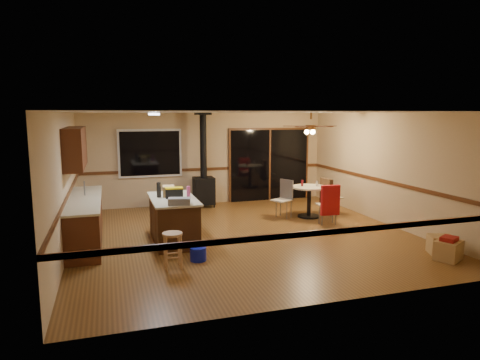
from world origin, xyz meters
name	(u,v)px	position (x,y,z in m)	size (l,w,h in m)	color
floor	(244,235)	(0.00, 0.00, 0.00)	(7.00, 7.00, 0.00)	brown
ceiling	(244,112)	(0.00, 0.00, 2.60)	(7.00, 7.00, 0.00)	silver
wall_back	(207,159)	(0.00, 3.50, 1.30)	(7.00, 7.00, 0.00)	tan
wall_front	(325,211)	(0.00, -3.50, 1.30)	(7.00, 7.00, 0.00)	tan
wall_left	(64,183)	(-3.50, 0.00, 1.30)	(7.00, 7.00, 0.00)	tan
wall_right	(387,169)	(3.50, 0.00, 1.30)	(7.00, 7.00, 0.00)	tan
chair_rail	(244,189)	(0.00, 0.00, 1.00)	(7.00, 7.00, 0.08)	#512B14
window	(150,153)	(-1.60, 3.45, 1.50)	(1.72, 0.10, 1.32)	black
sliding_door	(269,165)	(1.90, 3.45, 1.05)	(2.52, 0.10, 2.10)	black
lower_cabinets	(85,221)	(-3.20, 0.50, 0.43)	(0.60, 3.00, 0.86)	#4D2513
countertop	(84,199)	(-3.20, 0.50, 0.88)	(0.64, 3.04, 0.04)	beige
upper_cabinets	(75,148)	(-3.33, 0.70, 1.90)	(0.35, 2.00, 0.80)	#4D2513
kitchen_island	(174,220)	(-1.50, 0.00, 0.45)	(0.88, 1.68, 0.90)	#3B200E
wood_stove	(204,181)	(-0.20, 3.05, 0.73)	(0.55, 0.50, 2.52)	black
ceiling_fan	(311,129)	(2.05, 1.08, 2.21)	(0.24, 0.24, 0.55)	brown
fluorescent_strip	(154,114)	(-1.80, 0.30, 2.56)	(0.10, 1.20, 0.04)	white
toolbox_grey	(179,201)	(-1.48, -0.68, 0.96)	(0.40, 0.22, 0.13)	slate
toolbox_black	(174,193)	(-1.48, -0.01, 0.99)	(0.34, 0.18, 0.19)	black
toolbox_yellow_lid	(174,188)	(-1.48, -0.01, 1.10)	(0.35, 0.18, 0.03)	gold
box_on_island	(169,191)	(-1.56, 0.21, 1.01)	(0.23, 0.32, 0.21)	#A47F49
bottle_dark	(159,190)	(-1.76, 0.15, 1.05)	(0.09, 0.09, 0.30)	black
bottle_pink	(188,192)	(-1.20, -0.06, 1.02)	(0.07, 0.07, 0.23)	#D84C8C
bottle_white	(172,188)	(-1.42, 0.65, 0.98)	(0.05, 0.05, 0.16)	white
bar_stool	(173,251)	(-1.75, -1.53, 0.31)	(0.34, 0.34, 0.61)	tan
blue_bucket	(198,254)	(-1.26, -1.28, 0.12)	(0.29, 0.29, 0.24)	#0C17B0
dining_table	(309,196)	(2.05, 1.08, 0.53)	(0.88, 0.88, 0.78)	black
glass_red	(302,183)	(1.90, 1.18, 0.86)	(0.06, 0.06, 0.16)	#590C14
glass_cream	(317,184)	(2.23, 1.03, 0.85)	(0.06, 0.06, 0.14)	beige
chair_left	(284,194)	(1.45, 1.23, 0.59)	(0.55, 0.54, 0.51)	#BCAD8B
chair_near	(330,200)	(2.14, 0.20, 0.60)	(0.45, 0.49, 0.70)	#BCAD8B
chair_right	(327,192)	(2.57, 1.12, 0.60)	(0.49, 0.46, 0.70)	#BCAD8B
box_under_window	(163,202)	(-1.33, 3.10, 0.18)	(0.46, 0.37, 0.37)	#A47F49
box_corner_a	(448,250)	(2.99, -2.55, 0.17)	(0.45, 0.38, 0.34)	#A47F49
box_corner_b	(441,245)	(3.10, -2.25, 0.17)	(0.42, 0.36, 0.34)	#A47F49
box_small_red	(449,239)	(2.99, -2.55, 0.38)	(0.29, 0.24, 0.08)	maroon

